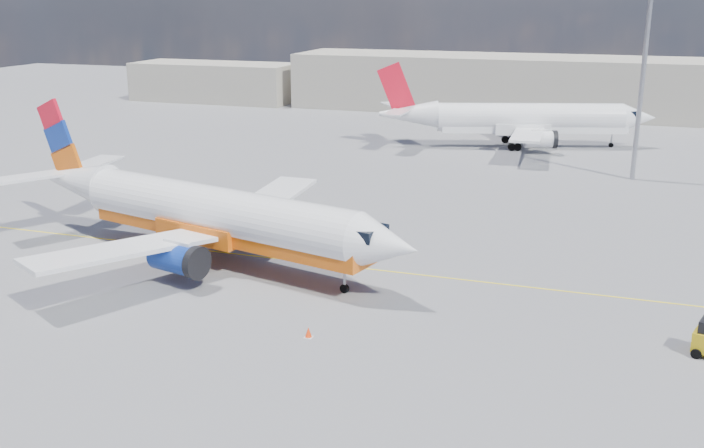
% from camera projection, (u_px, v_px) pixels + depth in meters
% --- Properties ---
extents(ground, '(240.00, 240.00, 0.00)m').
position_uv_depth(ground, '(312.00, 280.00, 47.80)').
color(ground, slate).
rests_on(ground, ground).
extents(taxi_line, '(70.00, 0.15, 0.01)m').
position_uv_depth(taxi_line, '(329.00, 264.00, 50.52)').
color(taxi_line, yellow).
rests_on(taxi_line, ground).
extents(terminal_main, '(70.00, 14.00, 8.00)m').
position_uv_depth(terminal_main, '(533.00, 85.00, 113.28)').
color(terminal_main, '#B2AC99').
rests_on(terminal_main, ground).
extents(terminal_annex, '(26.00, 10.00, 6.00)m').
position_uv_depth(terminal_annex, '(215.00, 82.00, 126.13)').
color(terminal_annex, '#B2AC99').
rests_on(terminal_annex, ground).
extents(main_jet, '(31.92, 24.40, 9.64)m').
position_uv_depth(main_jet, '(208.00, 213.00, 50.33)').
color(main_jet, white).
rests_on(main_jet, ground).
extents(second_jet, '(31.32, 23.84, 9.49)m').
position_uv_depth(second_jet, '(521.00, 119.00, 88.03)').
color(second_jet, white).
rests_on(second_jet, ground).
extents(traffic_cone, '(0.40, 0.40, 0.57)m').
position_uv_depth(traffic_cone, '(308.00, 333.00, 39.76)').
color(traffic_cone, white).
rests_on(traffic_cone, ground).
extents(floodlight_mast, '(1.51, 1.51, 20.67)m').
position_uv_depth(floodlight_mast, '(646.00, 44.00, 69.95)').
color(floodlight_mast, '#95959D').
rests_on(floodlight_mast, ground).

